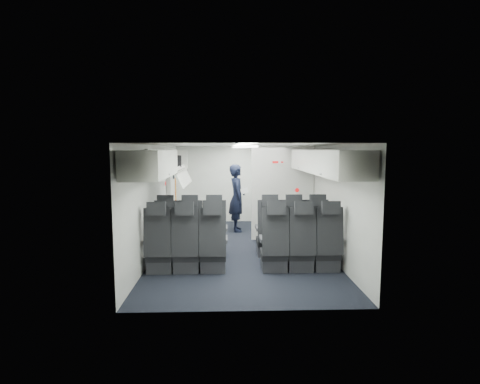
{
  "coord_description": "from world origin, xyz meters",
  "views": [
    {
      "loc": [
        -0.28,
        -7.6,
        2.08
      ],
      "look_at": [
        0.0,
        0.4,
        1.15
      ],
      "focal_mm": 28.0,
      "sensor_mm": 36.0,
      "label": 1
    }
  ],
  "objects": [
    {
      "name": "seat_row_front",
      "position": [
        -0.0,
        -0.53,
        0.4
      ],
      "size": [
        3.33,
        0.56,
        1.24
      ],
      "color": "black",
      "rests_on": "cabin_shell"
    },
    {
      "name": "overhead_bin_right_rear",
      "position": [
        1.4,
        -2.0,
        1.86
      ],
      "size": [
        0.53,
        1.8,
        0.4
      ],
      "color": "white",
      "rests_on": "cabin_shell"
    },
    {
      "name": "boarding_door",
      "position": [
        -1.64,
        1.55,
        0.95
      ],
      "size": [
        0.12,
        1.27,
        1.86
      ],
      "color": "silver",
      "rests_on": "cabin_shell"
    },
    {
      "name": "overhead_bin_right_front",
      "position": [
        1.4,
        -0.25,
        1.86
      ],
      "size": [
        0.53,
        1.7,
        0.4
      ],
      "color": "white",
      "rests_on": "cabin_shell"
    },
    {
      "name": "cabin_shell",
      "position": [
        0.0,
        0.0,
        1.12
      ],
      "size": [
        3.41,
        6.01,
        2.16
      ],
      "color": "black",
      "rests_on": "ground"
    },
    {
      "name": "flight_attendant",
      "position": [
        -0.03,
        1.74,
        0.85
      ],
      "size": [
        0.46,
        0.65,
        1.69
      ],
      "primitive_type": "imported",
      "rotation": [
        0.0,
        0.0,
        1.66
      ],
      "color": "black",
      "rests_on": "ground"
    },
    {
      "name": "carry_on_bag",
      "position": [
        -1.42,
        -0.0,
        1.83
      ],
      "size": [
        0.46,
        0.38,
        0.24
      ],
      "primitive_type": "cube",
      "rotation": [
        0.0,
        0.0,
        0.32
      ],
      "color": "black",
      "rests_on": "overhead_bin_left_front_open"
    },
    {
      "name": "papers",
      "position": [
        0.16,
        1.69,
        1.03
      ],
      "size": [
        0.2,
        0.06,
        0.14
      ],
      "primitive_type": "cube",
      "rotation": [
        0.0,
        0.0,
        0.19
      ],
      "color": "white",
      "rests_on": "flight_attendant"
    },
    {
      "name": "galley_unit",
      "position": [
        0.95,
        2.72,
        0.95
      ],
      "size": [
        0.85,
        0.52,
        1.9
      ],
      "color": "#939399",
      "rests_on": "cabin_shell"
    },
    {
      "name": "seat_row_mid",
      "position": [
        -0.0,
        -1.43,
        0.4
      ],
      "size": [
        3.33,
        0.56,
        1.24
      ],
      "color": "black",
      "rests_on": "cabin_shell"
    },
    {
      "name": "overhead_bin_left_front_open",
      "position": [
        -1.44,
        -0.25,
        1.74
      ],
      "size": [
        0.64,
        1.7,
        0.72
      ],
      "color": "#9E9E93",
      "rests_on": "cabin_shell"
    },
    {
      "name": "bulkhead_partition",
      "position": [
        0.98,
        0.8,
        1.08
      ],
      "size": [
        1.4,
        0.15,
        2.13
      ],
      "color": "silver",
      "rests_on": "cabin_shell"
    },
    {
      "name": "overhead_bin_left_rear",
      "position": [
        -1.4,
        -2.0,
        1.86
      ],
      "size": [
        0.53,
        1.8,
        0.4
      ],
      "color": "white",
      "rests_on": "cabin_shell"
    }
  ]
}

